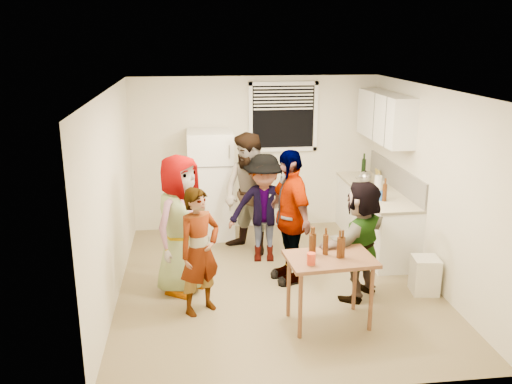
{
  "coord_description": "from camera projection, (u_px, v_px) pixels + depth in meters",
  "views": [
    {
      "loc": [
        -1.04,
        -6.37,
        3.12
      ],
      "look_at": [
        -0.22,
        0.35,
        1.15
      ],
      "focal_mm": 38.0,
      "sensor_mm": 36.0,
      "label": 1
    }
  ],
  "objects": [
    {
      "name": "guest_black",
      "position": [
        288.0,
        279.0,
        7.19
      ],
      "size": [
        1.95,
        1.42,
        0.43
      ],
      "primitive_type": "imported",
      "rotation": [
        0.0,
        0.0,
        -1.33
      ],
      "color": "black",
      "rests_on": "ground"
    },
    {
      "name": "upper_cabinets",
      "position": [
        385.0,
        117.0,
        8.02
      ],
      "size": [
        0.34,
        1.6,
        0.7
      ],
      "primitive_type": "cube",
      "color": "white",
      "rests_on": "room"
    },
    {
      "name": "kettle",
      "position": [
        365.0,
        182.0,
        8.48
      ],
      "size": [
        0.29,
        0.26,
        0.2
      ],
      "primitive_type": null,
      "rotation": [
        0.0,
        0.0,
        0.27
      ],
      "color": "silver",
      "rests_on": "countertop"
    },
    {
      "name": "counter_lower",
      "position": [
        375.0,
        219.0,
        8.24
      ],
      "size": [
        0.6,
        2.2,
        0.86
      ],
      "primitive_type": "cube",
      "color": "white",
      "rests_on": "ground"
    },
    {
      "name": "picture_frame",
      "position": [
        378.0,
        174.0,
        8.66
      ],
      "size": [
        0.02,
        0.18,
        0.15
      ],
      "primitive_type": "cube",
      "color": "gold",
      "rests_on": "countertop"
    },
    {
      "name": "window",
      "position": [
        283.0,
        117.0,
        8.7
      ],
      "size": [
        1.12,
        0.1,
        1.06
      ],
      "primitive_type": null,
      "color": "white",
      "rests_on": "room"
    },
    {
      "name": "guest_grey",
      "position": [
        183.0,
        289.0,
        6.89
      ],
      "size": [
        1.92,
        1.74,
        0.56
      ],
      "primitive_type": "imported",
      "rotation": [
        0.0,
        0.0,
        0.93
      ],
      "color": "gray",
      "rests_on": "ground"
    },
    {
      "name": "serving_table",
      "position": [
        328.0,
        322.0,
        6.1
      ],
      "size": [
        0.99,
        0.7,
        0.8
      ],
      "primitive_type": null,
      "rotation": [
        0.0,
        0.0,
        0.08
      ],
      "color": "brown",
      "rests_on": "ground"
    },
    {
      "name": "countertop",
      "position": [
        376.0,
        190.0,
        8.11
      ],
      "size": [
        0.64,
        2.22,
        0.04
      ],
      "primitive_type": "cube",
      "color": "beige",
      "rests_on": "counter_lower"
    },
    {
      "name": "trash_bin",
      "position": [
        425.0,
        274.0,
        6.75
      ],
      "size": [
        0.35,
        0.35,
        0.47
      ],
      "primitive_type": "cube",
      "rotation": [
        0.0,
        0.0,
        -0.13
      ],
      "color": "silver",
      "rests_on": "ground"
    },
    {
      "name": "room",
      "position": [
        276.0,
        283.0,
        7.06
      ],
      "size": [
        4.0,
        4.5,
        2.5
      ],
      "primitive_type": null,
      "color": "beige",
      "rests_on": "ground"
    },
    {
      "name": "wine_bottle",
      "position": [
        363.0,
        175.0,
        8.88
      ],
      "size": [
        0.07,
        0.07,
        0.27
      ],
      "primitive_type": "cylinder",
      "color": "black",
      "rests_on": "countertop"
    },
    {
      "name": "guest_stripe",
      "position": [
        201.0,
        310.0,
        6.37
      ],
      "size": [
        1.31,
        1.54,
        0.36
      ],
      "primitive_type": "imported",
      "rotation": [
        0.0,
        0.0,
        0.61
      ],
      "color": "#141933",
      "rests_on": "ground"
    },
    {
      "name": "backsplash",
      "position": [
        396.0,
        177.0,
        8.09
      ],
      "size": [
        0.03,
        2.2,
        0.36
      ],
      "primitive_type": "cube",
      "color": "#A7A199",
      "rests_on": "countertop"
    },
    {
      "name": "paper_towel",
      "position": [
        378.0,
        191.0,
        8.0
      ],
      "size": [
        0.11,
        0.11,
        0.23
      ],
      "primitive_type": "cylinder",
      "color": "white",
      "rests_on": "countertop"
    },
    {
      "name": "blue_cup",
      "position": [
        380.0,
        200.0,
        7.56
      ],
      "size": [
        0.09,
        0.09,
        0.12
      ],
      "primitive_type": "cylinder",
      "color": "blue",
      "rests_on": "countertop"
    },
    {
      "name": "beer_bottle_table",
      "position": [
        325.0,
        254.0,
        5.96
      ],
      "size": [
        0.06,
        0.06,
        0.23
      ],
      "primitive_type": "cylinder",
      "color": "#47230C",
      "rests_on": "serving_table"
    },
    {
      "name": "guest_orange",
      "position": [
        358.0,
        296.0,
        6.73
      ],
      "size": [
        2.02,
        2.02,
        0.44
      ],
      "primitive_type": "imported",
      "rotation": [
        0.0,
        0.0,
        3.92
      ],
      "color": "#C87C44",
      "rests_on": "ground"
    },
    {
      "name": "guest_back_right",
      "position": [
        264.0,
        259.0,
        7.82
      ],
      "size": [
        1.16,
        1.65,
        0.58
      ],
      "primitive_type": "imported",
      "rotation": [
        0.0,
        0.0,
        -0.11
      ],
      "color": "#3A3A3F",
      "rests_on": "ground"
    },
    {
      "name": "red_cup",
      "position": [
        311.0,
        264.0,
        5.7
      ],
      "size": [
        0.09,
        0.09,
        0.13
      ],
      "primitive_type": "cylinder",
      "color": "red",
      "rests_on": "serving_table"
    },
    {
      "name": "guest_back_left",
      "position": [
        250.0,
        252.0,
        8.08
      ],
      "size": [
        1.9,
        1.86,
        0.68
      ],
      "primitive_type": "imported",
      "rotation": [
        0.0,
        0.0,
        -0.82
      ],
      "color": "#4F3524",
      "rests_on": "ground"
    },
    {
      "name": "refrigerator",
      "position": [
        211.0,
        185.0,
        8.53
      ],
      "size": [
        0.7,
        0.7,
        1.7
      ],
      "primitive_type": "cube",
      "color": "white",
      "rests_on": "ground"
    },
    {
      "name": "beer_bottle_counter",
      "position": [
        384.0,
        201.0,
        7.52
      ],
      "size": [
        0.06,
        0.06,
        0.24
      ],
      "primitive_type": "cylinder",
      "color": "#47230C",
      "rests_on": "countertop"
    }
  ]
}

